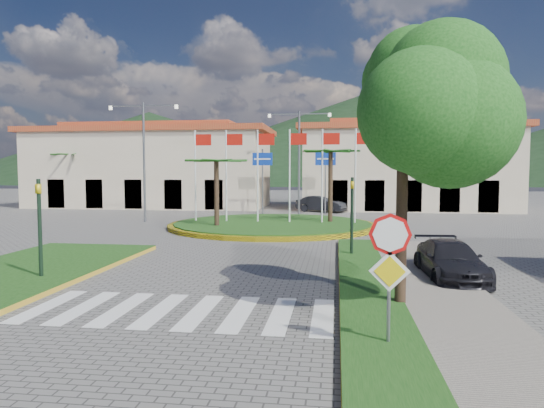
# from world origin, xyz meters

# --- Properties ---
(ground) EXTENTS (160.00, 160.00, 0.00)m
(ground) POSITION_xyz_m (0.00, 0.00, 0.00)
(ground) COLOR #64615E
(ground) RESTS_ON ground
(sidewalk_right) EXTENTS (4.00, 28.00, 0.15)m
(sidewalk_right) POSITION_xyz_m (6.00, 2.00, 0.07)
(sidewalk_right) COLOR gray
(sidewalk_right) RESTS_ON ground
(verge_right) EXTENTS (1.60, 28.00, 0.18)m
(verge_right) POSITION_xyz_m (4.80, 2.00, 0.09)
(verge_right) COLOR #184112
(verge_right) RESTS_ON ground
(crosswalk) EXTENTS (8.00, 3.00, 0.01)m
(crosswalk) POSITION_xyz_m (0.00, 4.00, 0.01)
(crosswalk) COLOR silver
(crosswalk) RESTS_ON ground
(roundabout_island) EXTENTS (12.70, 12.70, 6.00)m
(roundabout_island) POSITION_xyz_m (0.00, 22.00, 0.17)
(roundabout_island) COLOR yellow
(roundabout_island) RESTS_ON ground
(stop_sign) EXTENTS (0.80, 0.11, 2.65)m
(stop_sign) POSITION_xyz_m (4.90, 1.96, 1.79)
(stop_sign) COLOR slate
(stop_sign) RESTS_ON ground
(deciduous_tree) EXTENTS (3.60, 3.60, 6.80)m
(deciduous_tree) POSITION_xyz_m (5.50, 5.00, 5.18)
(deciduous_tree) COLOR black
(deciduous_tree) RESTS_ON ground
(traffic_light_left) EXTENTS (0.15, 0.18, 3.20)m
(traffic_light_left) POSITION_xyz_m (-5.20, 6.50, 1.94)
(traffic_light_left) COLOR black
(traffic_light_left) RESTS_ON ground
(traffic_light_right) EXTENTS (0.15, 0.18, 3.20)m
(traffic_light_right) POSITION_xyz_m (4.50, 12.00, 1.94)
(traffic_light_right) COLOR black
(traffic_light_right) RESTS_ON ground
(traffic_light_far) EXTENTS (0.18, 0.15, 3.20)m
(traffic_light_far) POSITION_xyz_m (8.00, 26.00, 1.94)
(traffic_light_far) COLOR black
(traffic_light_far) RESTS_ON ground
(direction_sign_west) EXTENTS (1.60, 0.14, 5.20)m
(direction_sign_west) POSITION_xyz_m (-2.00, 30.97, 3.53)
(direction_sign_west) COLOR slate
(direction_sign_west) RESTS_ON ground
(direction_sign_east) EXTENTS (1.60, 0.14, 5.20)m
(direction_sign_east) POSITION_xyz_m (3.00, 30.97, 3.53)
(direction_sign_east) COLOR slate
(direction_sign_east) RESTS_ON ground
(street_lamp_centre) EXTENTS (4.80, 0.16, 8.00)m
(street_lamp_centre) POSITION_xyz_m (1.00, 30.00, 4.50)
(street_lamp_centre) COLOR slate
(street_lamp_centre) RESTS_ON ground
(street_lamp_west) EXTENTS (4.80, 0.16, 8.00)m
(street_lamp_west) POSITION_xyz_m (-9.00, 24.00, 4.50)
(street_lamp_west) COLOR slate
(street_lamp_west) RESTS_ON ground
(building_left) EXTENTS (23.32, 9.54, 8.05)m
(building_left) POSITION_xyz_m (-14.00, 38.00, 3.90)
(building_left) COLOR beige
(building_left) RESTS_ON ground
(building_right) EXTENTS (19.08, 9.54, 8.05)m
(building_right) POSITION_xyz_m (10.00, 38.00, 3.90)
(building_right) COLOR beige
(building_right) RESTS_ON ground
(hill_far_west) EXTENTS (140.00, 140.00, 22.00)m
(hill_far_west) POSITION_xyz_m (-55.00, 140.00, 11.00)
(hill_far_west) COLOR black
(hill_far_west) RESTS_ON ground
(hill_far_mid) EXTENTS (180.00, 180.00, 30.00)m
(hill_far_mid) POSITION_xyz_m (15.00, 160.00, 15.00)
(hill_far_mid) COLOR black
(hill_far_mid) RESTS_ON ground
(hill_near_back) EXTENTS (110.00, 110.00, 16.00)m
(hill_near_back) POSITION_xyz_m (-10.00, 130.00, 8.00)
(hill_near_back) COLOR black
(hill_near_back) RESTS_ON ground
(white_van) EXTENTS (5.00, 3.72, 1.26)m
(white_van) POSITION_xyz_m (-5.16, 35.27, 0.63)
(white_van) COLOR silver
(white_van) RESTS_ON ground
(car_dark_a) EXTENTS (4.00, 2.73, 1.26)m
(car_dark_a) POSITION_xyz_m (-6.49, 35.23, 0.63)
(car_dark_a) COLOR black
(car_dark_a) RESTS_ON ground
(car_dark_b) EXTENTS (4.39, 3.03, 1.37)m
(car_dark_b) POSITION_xyz_m (2.60, 33.54, 0.69)
(car_dark_b) COLOR black
(car_dark_b) RESTS_ON ground
(car_side_right) EXTENTS (1.90, 4.24, 1.21)m
(car_side_right) POSITION_xyz_m (7.50, 8.56, 0.60)
(car_side_right) COLOR black
(car_side_right) RESTS_ON ground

